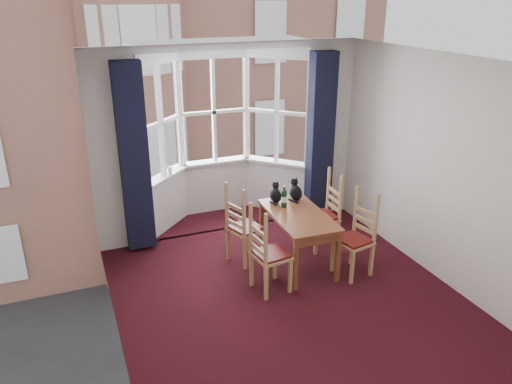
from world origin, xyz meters
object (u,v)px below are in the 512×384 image
chair_left_near (264,257)px  cat_right (296,192)px  cat_left (276,195)px  wine_bottle (284,198)px  chair_left_far (241,231)px  candle_tall (170,171)px  chair_right_near (359,239)px  chair_right_far (327,216)px  dining_table (298,221)px

chair_left_near → cat_right: 1.30m
cat_left → wine_bottle: wine_bottle is taller
chair_left_far → cat_right: 0.96m
wine_bottle → candle_tall: size_ratio=2.34×
cat_right → candle_tall: bearing=138.7°
chair_right_near → cat_left: cat_left is taller
chair_left_near → chair_left_far: same height
cat_left → cat_right: 0.30m
chair_left_near → chair_right_near: same height
chair_right_far → candle_tall: bearing=142.9°
chair_left_near → chair_left_far: bearing=91.6°
cat_left → candle_tall: cat_left is taller
chair_left_far → chair_right_near: size_ratio=1.00×
chair_right_near → cat_right: bearing=116.2°
chair_right_far → wine_bottle: bearing=-177.9°
chair_left_far → chair_right_near: (1.33, -0.80, 0.00)m
chair_right_far → dining_table: bearing=-154.1°
candle_tall → wine_bottle: bearing=-50.5°
cat_right → chair_left_far: bearing=-171.1°
dining_table → chair_left_near: 0.83m
cat_right → candle_tall: size_ratio=2.40×
chair_right_near → chair_right_far: (-0.02, 0.78, 0.00)m
chair_left_far → wine_bottle: bearing=-3.9°
chair_right_far → cat_left: bearing=166.6°
wine_bottle → candle_tall: 1.91m
dining_table → cat_right: (0.18, 0.45, 0.22)m
chair_right_far → wine_bottle: (-0.70, -0.03, 0.40)m
chair_left_far → chair_right_far: size_ratio=1.00×
chair_right_near → candle_tall: (-1.94, 2.23, 0.46)m
chair_left_far → candle_tall: candle_tall is taller
chair_right_near → chair_right_far: same height
candle_tall → chair_right_near: bearing=-49.0°
chair_right_far → cat_left: cat_left is taller
chair_left_far → cat_left: cat_left is taller
chair_left_far → candle_tall: (-0.61, 1.44, 0.46)m
cat_left → candle_tall: (-1.18, 1.28, 0.09)m
wine_bottle → cat_left: bearing=99.7°
chair_left_near → chair_right_far: 1.50m
candle_tall → chair_left_far: bearing=-67.1°
cat_right → candle_tall: cat_right is taller
chair_left_far → wine_bottle: wine_bottle is taller
cat_left → chair_left_far: bearing=-164.6°
chair_left_far → wine_bottle: (0.61, -0.04, 0.40)m
cat_left → candle_tall: bearing=132.8°
dining_table → cat_left: (-0.12, 0.48, 0.21)m
dining_table → chair_left_far: bearing=155.5°
chair_left_near → candle_tall: bearing=105.8°
chair_left_far → chair_right_near: 1.55m
chair_right_near → chair_right_far: size_ratio=1.00×
chair_left_far → chair_right_far: bearing=-0.7°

